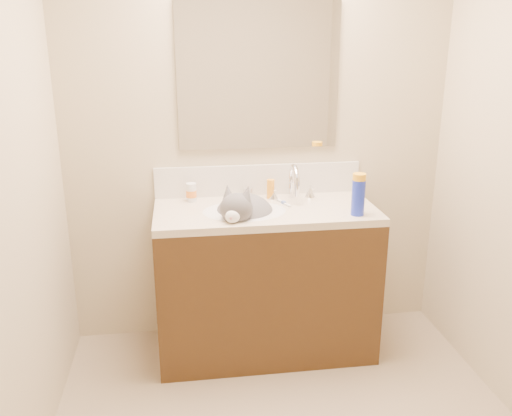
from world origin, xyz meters
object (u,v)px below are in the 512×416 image
object	(u,v)px
faucet	(293,185)
spray_can	(358,198)
pill_bottle	(191,192)
cat	(244,215)
silver_jar	(248,194)
basin	(244,223)
amber_bottle	(271,189)
vanity_cabinet	(265,284)

from	to	relation	value
faucet	spray_can	distance (m)	0.42
faucet	pill_bottle	distance (m)	0.58
cat	pill_bottle	xyz separation A→B (m)	(-0.27, 0.22, 0.07)
silver_jar	pill_bottle	bearing A→B (deg)	-179.25
cat	pill_bottle	size ratio (longest dim) A/B	4.63
faucet	basin	bearing A→B (deg)	-150.88
faucet	silver_jar	xyz separation A→B (m)	(-0.25, 0.05, -0.06)
basin	silver_jar	xyz separation A→B (m)	(0.05, 0.22, 0.10)
basin	faucet	xyz separation A→B (m)	(0.30, 0.17, 0.16)
pill_bottle	silver_jar	size ratio (longest dim) A/B	1.70
spray_can	basin	bearing A→B (deg)	165.51
silver_jar	spray_can	size ratio (longest dim) A/B	0.33
basin	pill_bottle	bearing A→B (deg)	141.50
faucet	silver_jar	size ratio (longest dim) A/B	4.55
pill_bottle	amber_bottle	size ratio (longest dim) A/B	0.95
faucet	pill_bottle	world-z (taller)	faucet
vanity_cabinet	faucet	xyz separation A→B (m)	(0.18, 0.14, 0.54)
basin	silver_jar	world-z (taller)	silver_jar
faucet	cat	bearing A→B (deg)	-150.69
faucet	cat	size ratio (longest dim) A/B	0.58
vanity_cabinet	amber_bottle	bearing A→B (deg)	72.34
cat	spray_can	distance (m)	0.61
pill_bottle	spray_can	xyz separation A→B (m)	(0.85, -0.37, 0.04)
faucet	amber_bottle	distance (m)	0.13
silver_jar	amber_bottle	distance (m)	0.13
amber_bottle	faucet	bearing A→B (deg)	-20.78
faucet	spray_can	world-z (taller)	faucet
vanity_cabinet	pill_bottle	xyz separation A→B (m)	(-0.39, 0.19, 0.50)
faucet	amber_bottle	world-z (taller)	faucet
pill_bottle	spray_can	size ratio (longest dim) A/B	0.56
amber_bottle	pill_bottle	bearing A→B (deg)	179.45
cat	basin	bearing A→B (deg)	61.82
basin	faucet	world-z (taller)	faucet
basin	faucet	bearing A→B (deg)	29.12
cat	faucet	bearing A→B (deg)	51.39
faucet	cat	xyz separation A→B (m)	(-0.30, -0.17, -0.11)
cat	amber_bottle	bearing A→B (deg)	71.94
cat	silver_jar	size ratio (longest dim) A/B	7.87
vanity_cabinet	pill_bottle	bearing A→B (deg)	154.52
vanity_cabinet	basin	size ratio (longest dim) A/B	2.67
amber_bottle	spray_can	size ratio (longest dim) A/B	0.59
basin	silver_jar	bearing A→B (deg)	77.92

